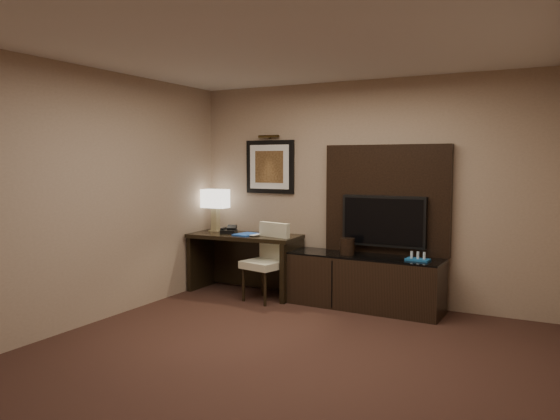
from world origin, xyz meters
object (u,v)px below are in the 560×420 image
Objects in this scene: desk_chair at (264,264)px; desk at (245,264)px; tv at (384,221)px; desk_phone at (229,230)px; ice_bucket at (347,246)px; minibar_tray at (418,256)px; table_lamp at (215,210)px; credenza at (364,282)px.

desk is at bearing 162.85° from desk_chair.
desk_phone is at bearing -173.84° from tv.
minibar_tray is (0.83, -0.00, -0.05)m from ice_bucket.
table_lamp is at bearing 176.30° from ice_bucket.
tv is (1.80, 0.19, 0.63)m from desk.
credenza is 9.38× the size of ice_bucket.
desk is at bearing -11.48° from desk_phone.
table_lamp is at bearing 179.45° from credenza.
tv is 1.07× the size of desk_chair.
tv reaches higher than desk_chair.
minibar_tray reaches higher than credenza.
tv is 0.52m from ice_bucket.
desk_phone is at bearing -176.15° from desk.
tv is at bearing 154.50° from minibar_tray.
desk_phone is (0.30, -0.13, -0.24)m from table_lamp.
desk_chair reaches higher than ice_bucket.
table_lamp reaches higher than tv.
credenza is at bearing -3.36° from desk.
desk_chair reaches higher than desk_phone.
desk_chair is at bearing -37.00° from desk_phone.
table_lamp is at bearing 172.96° from desk_chair.
ice_bucket is at bearing -4.53° from desk.
tv is 5.16× the size of ice_bucket.
minibar_tray is at bearing -0.04° from ice_bucket.
tv reaches higher than ice_bucket.
table_lamp is (-2.15, 0.10, 0.76)m from credenza.
desk is 1.47m from ice_bucket.
desk_chair is at bearing -162.51° from tv.
desk_chair is 1.17m from table_lamp.
ice_bucket is at bearing -169.56° from credenza.
desk_chair reaches higher than minibar_tray.
tv is 2.05m from desk_phone.
desk_chair is 4.73× the size of desk_phone.
desk_chair is at bearing -166.53° from credenza.
minibar_tray is (2.49, -0.00, -0.15)m from desk_phone.
ice_bucket is at bearing -18.71° from desk_phone.
credenza is at bearing 177.28° from minibar_tray.
desk_chair is at bearing -167.98° from ice_bucket.
desk_phone reaches higher than desk.
minibar_tray is at bearing 19.42° from desk_chair.
desk_chair is (0.42, -0.24, 0.08)m from desk.
tv is 1.71× the size of table_lamp.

